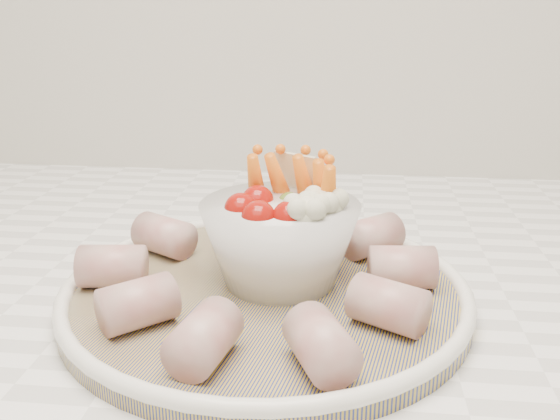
# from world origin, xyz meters

# --- Properties ---
(serving_platter) EXTENTS (0.38, 0.38, 0.02)m
(serving_platter) POSITION_xyz_m (0.14, 1.35, 0.93)
(serving_platter) COLOR navy
(serving_platter) RESTS_ON kitchen_counter
(veggie_bowl) EXTENTS (0.13, 0.13, 0.10)m
(veggie_bowl) POSITION_xyz_m (0.16, 1.37, 0.97)
(veggie_bowl) COLOR white
(veggie_bowl) RESTS_ON serving_platter
(cured_meat_rolls) EXTENTS (0.28, 0.29, 0.03)m
(cured_meat_rolls) POSITION_xyz_m (0.14, 1.35, 0.95)
(cured_meat_rolls) COLOR #AA504D
(cured_meat_rolls) RESTS_ON serving_platter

